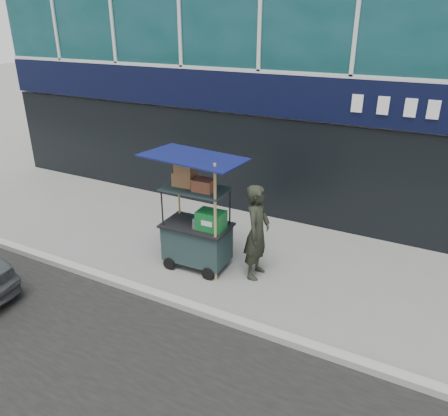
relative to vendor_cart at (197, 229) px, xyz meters
The scene contains 4 objects.
ground 1.35m from the vendor_cart, 93.51° to the right, with size 80.00×80.00×0.00m, color slate.
curb 1.48m from the vendor_cart, 92.97° to the right, with size 80.00×0.18×0.12m, color gray.
vendor_cart is the anchor object (origin of this frame).
vendor_man 1.16m from the vendor_cart, 11.13° to the left, with size 0.66×0.43×1.81m, color black.
Camera 1 is at (3.99, -5.22, 4.46)m, focal length 35.00 mm.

